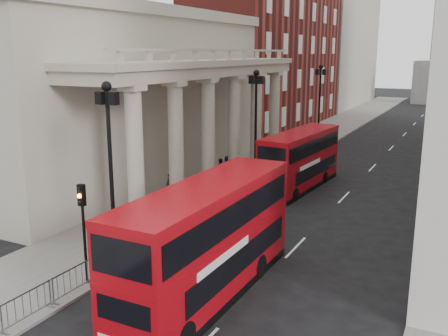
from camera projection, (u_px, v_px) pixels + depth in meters
The scene contains 17 objects.
ground at pixel (62, 309), 19.17m from camera, with size 260.00×260.00×0.00m, color black.
sidewalk_west at pixel (274, 157), 46.53m from camera, with size 6.00×140.00×0.12m, color slate.
kerb at pixel (304, 160), 45.22m from camera, with size 0.20×140.00×0.14m, color slate.
portico_building at pixel (126, 101), 38.07m from camera, with size 9.00×28.00×12.00m, color #A39C89.
brick_building at pixel (272, 41), 62.98m from camera, with size 9.00×32.00×22.00m, color maroon.
west_building_far at pixel (337, 50), 91.00m from camera, with size 9.00×30.00×20.00m, color #A39C89.
monument_column at pixel (443, 17), 92.78m from camera, with size 8.00×8.00×54.20m.
lamp_post_south at pixel (110, 163), 21.79m from camera, with size 1.05×0.44×8.32m.
lamp_post_mid at pixel (256, 120), 35.69m from camera, with size 1.05×0.44×8.32m.
lamp_post_north at pixel (320, 101), 49.58m from camera, with size 1.05×0.44×8.32m.
traffic_light at pixel (83, 215), 20.40m from camera, with size 0.28×0.33×4.30m.
crowd_barriers at pixel (93, 269), 21.10m from camera, with size 0.50×18.75×1.10m.
bus_near at pixel (208, 239), 19.72m from camera, with size 2.67×10.73×4.63m.
bus_far at pixel (300, 159), 35.81m from camera, with size 3.05×9.68×4.12m.
pedestrian_a at pixel (170, 185), 33.61m from camera, with size 0.56×0.37×1.54m, color black.
pedestrian_b at pixel (220, 168), 38.26m from camera, with size 0.78×0.60×1.60m, color black.
pedestrian_c at pixel (227, 168), 37.58m from camera, with size 0.94×0.61×1.92m, color black.
Camera 1 is at (13.47, -12.72, 9.63)m, focal length 40.00 mm.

